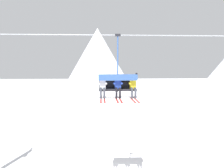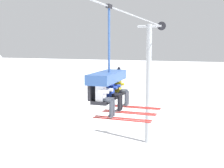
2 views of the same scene
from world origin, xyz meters
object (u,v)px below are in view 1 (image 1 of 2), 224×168
at_px(skier_blue, 118,86).
at_px(skier_yellow, 133,86).
at_px(skier_white, 103,86).
at_px(chairlift_chair, 118,80).

distance_m(skier_blue, skier_yellow, 0.79).
relative_size(skier_white, skier_blue, 1.00).
distance_m(skier_white, skier_blue, 0.79).
bearing_deg(chairlift_chair, skier_yellow, -15.16).
height_order(chairlift_chair, skier_white, chairlift_chair).
bearing_deg(skier_blue, chairlift_chair, 90.00).
bearing_deg(skier_yellow, skier_white, -179.75).
distance_m(chairlift_chair, skier_blue, 0.38).
distance_m(skier_white, skier_yellow, 1.57).
xyz_separation_m(skier_white, skier_blue, (0.79, 0.00, 0.00)).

